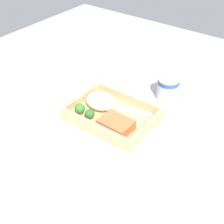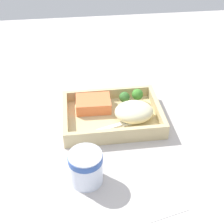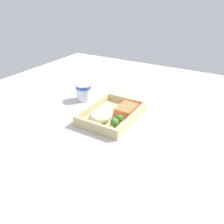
{
  "view_description": "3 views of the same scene",
  "coord_description": "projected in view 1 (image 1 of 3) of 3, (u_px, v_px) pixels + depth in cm",
  "views": [
    {
      "loc": [
        -45.98,
        61.93,
        60.86
      ],
      "look_at": [
        0.0,
        0.0,
        2.7
      ],
      "focal_mm": 50.0,
      "sensor_mm": 36.0,
      "label": 1
    },
    {
      "loc": [
        -8.77,
        -66.29,
        53.2
      ],
      "look_at": [
        0.0,
        0.0,
        2.7
      ],
      "focal_mm": 50.0,
      "sensor_mm": 36.0,
      "label": 2
    },
    {
      "loc": [
        67.72,
        39.1,
        46.09
      ],
      "look_at": [
        0.0,
        0.0,
        2.7
      ],
      "focal_mm": 35.0,
      "sensor_mm": 36.0,
      "label": 3
    }
  ],
  "objects": [
    {
      "name": "broccoli_floret_2",
      "position": [
        90.0,
        114.0,
        0.95
      ],
      "size": [
        3.02,
        3.02,
        3.72
      ],
      "color": "#82AC62",
      "rests_on": "takeout_tray"
    },
    {
      "name": "mashed_potatoes",
      "position": [
        101.0,
        101.0,
        1.0
      ],
      "size": [
        10.34,
        8.63,
        4.63
      ],
      "primitive_type": "ellipsoid",
      "color": "beige",
      "rests_on": "takeout_tray"
    },
    {
      "name": "salmon_fillet",
      "position": [
        116.0,
        125.0,
        0.92
      ],
      "size": [
        9.78,
        7.36,
        3.16
      ],
      "primitive_type": "cube",
      "rotation": [
        0.0,
        0.0,
        -0.03
      ],
      "color": "#EA7441",
      "rests_on": "takeout_tray"
    },
    {
      "name": "paper_cup",
      "position": [
        168.0,
        88.0,
        1.05
      ],
      "size": [
        7.33,
        7.33,
        7.88
      ],
      "color": "white",
      "rests_on": "ground_plane"
    },
    {
      "name": "tray_rim",
      "position": [
        112.0,
        112.0,
        0.97
      ],
      "size": [
        26.17,
        19.48,
        3.01
      ],
      "color": "tan",
      "rests_on": "takeout_tray"
    },
    {
      "name": "fork",
      "position": [
        124.0,
        109.0,
        1.0
      ],
      "size": [
        15.54,
        6.42,
        0.44
      ],
      "color": "white",
      "rests_on": "takeout_tray"
    },
    {
      "name": "ground_plane",
      "position": [
        112.0,
        121.0,
        0.99
      ],
      "size": [
        160.0,
        160.0,
        2.0
      ],
      "primitive_type": "cube",
      "color": "#B7B0AC"
    },
    {
      "name": "receipt_slip",
      "position": [
        140.0,
        79.0,
        1.17
      ],
      "size": [
        11.27,
        14.29,
        0.24
      ],
      "primitive_type": "cube",
      "rotation": [
        0.0,
        0.0,
        0.22
      ],
      "color": "white",
      "rests_on": "ground_plane"
    },
    {
      "name": "takeout_tray",
      "position": [
        112.0,
        117.0,
        0.98
      ],
      "size": [
        26.17,
        19.48,
        1.2
      ],
      "primitive_type": "cube",
      "color": "tan",
      "rests_on": "ground_plane"
    },
    {
      "name": "broccoli_floret_1",
      "position": [
        80.0,
        109.0,
        0.96
      ],
      "size": [
        3.24,
        3.24,
        4.26
      ],
      "color": "#81A35F",
      "rests_on": "takeout_tray"
    }
  ]
}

